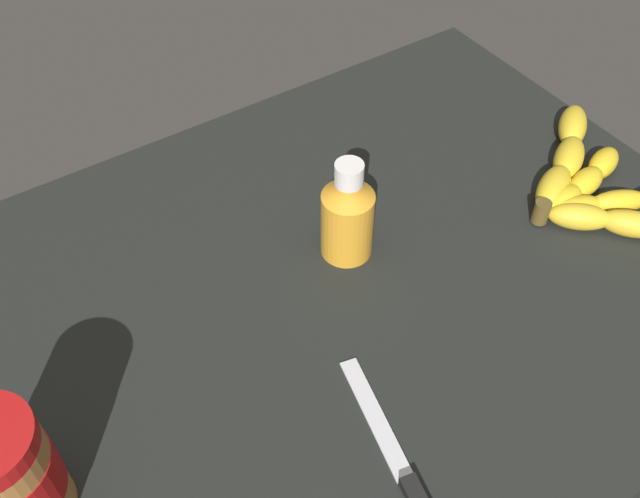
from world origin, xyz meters
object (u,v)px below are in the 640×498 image
at_px(banana_bunch, 594,187).
at_px(butter_knife, 399,464).
at_px(honey_bottle, 347,215).
at_px(peanut_butter_jar, 6,476).

xyz_separation_m(banana_bunch, butter_knife, (0.42, 0.15, -0.01)).
bearing_deg(honey_bottle, butter_knife, 65.52).
bearing_deg(honey_bottle, peanut_butter_jar, 13.74).
distance_m(peanut_butter_jar, butter_knife, 0.34).
xyz_separation_m(peanut_butter_jar, honey_bottle, (-0.41, -0.10, -0.01)).
bearing_deg(butter_knife, peanut_butter_jar, -26.59).
bearing_deg(banana_bunch, honey_bottle, -17.20).
relative_size(banana_bunch, peanut_butter_jar, 2.24).
distance_m(peanut_butter_jar, honey_bottle, 0.42).
relative_size(peanut_butter_jar, honey_bottle, 1.00).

